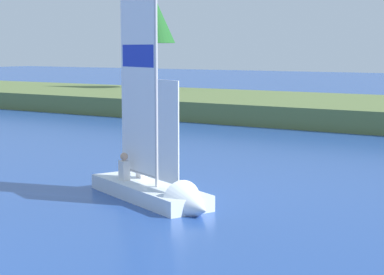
# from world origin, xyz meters

# --- Properties ---
(shore_bank) EXTENTS (80.00, 10.93, 1.04)m
(shore_bank) POSITION_xyz_m (0.00, 29.67, 0.52)
(shore_bank) COLOR #5B703D
(shore_bank) RESTS_ON ground
(shoreline_tree_left) EXTENTS (3.07, 3.07, 6.53)m
(shoreline_tree_left) POSITION_xyz_m (-16.97, 33.47, 5.84)
(shoreline_tree_left) COLOR brown
(shoreline_tree_left) RESTS_ON shore_bank
(sailboat) EXTENTS (4.68, 2.87, 5.86)m
(sailboat) POSITION_xyz_m (1.90, 8.30, 0.48)
(sailboat) COLOR silver
(sailboat) RESTS_ON ground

